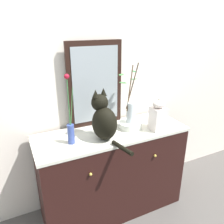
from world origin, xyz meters
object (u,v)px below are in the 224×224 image
(bowl_porcelain, at_px, (130,125))
(vase_glass_clear, at_px, (131,109))
(sideboard, at_px, (112,172))
(cat_sitting, at_px, (104,120))
(mirror_leaning, at_px, (95,85))
(jar_lidded_porcelain, at_px, (158,116))
(vase_slim_green, at_px, (71,127))

(bowl_porcelain, xyz_separation_m, vase_glass_clear, (0.00, 0.00, 0.15))
(sideboard, relative_size, cat_sitting, 2.93)
(sideboard, relative_size, mirror_leaning, 1.79)
(bowl_porcelain, distance_m, jar_lidded_porcelain, 0.25)
(vase_slim_green, xyz_separation_m, bowl_porcelain, (0.54, 0.04, -0.11))
(sideboard, height_order, jar_lidded_porcelain, jar_lidded_porcelain)
(cat_sitting, distance_m, vase_glass_clear, 0.29)
(sideboard, distance_m, cat_sitting, 0.58)
(cat_sitting, xyz_separation_m, vase_slim_green, (-0.26, 0.03, -0.03))
(sideboard, relative_size, jar_lidded_porcelain, 4.52)
(jar_lidded_porcelain, bearing_deg, mirror_leaning, 142.08)
(cat_sitting, relative_size, bowl_porcelain, 2.27)
(sideboard, xyz_separation_m, bowl_porcelain, (0.18, 0.00, 0.43))
(cat_sitting, relative_size, vase_glass_clear, 0.86)
(mirror_leaning, height_order, vase_slim_green, mirror_leaning)
(mirror_leaning, bearing_deg, vase_slim_green, -140.52)
(mirror_leaning, relative_size, vase_glass_clear, 1.42)
(vase_glass_clear, bearing_deg, vase_slim_green, -175.07)
(mirror_leaning, distance_m, jar_lidded_porcelain, 0.59)
(vase_slim_green, bearing_deg, bowl_porcelain, 4.51)
(cat_sitting, xyz_separation_m, bowl_porcelain, (0.28, 0.08, -0.14))
(cat_sitting, height_order, vase_slim_green, vase_slim_green)
(cat_sitting, bearing_deg, jar_lidded_porcelain, -6.02)
(vase_slim_green, bearing_deg, jar_lidded_porcelain, -6.61)
(mirror_leaning, height_order, jar_lidded_porcelain, mirror_leaning)
(sideboard, relative_size, vase_glass_clear, 2.53)
(cat_sitting, distance_m, vase_slim_green, 0.26)
(cat_sitting, height_order, jar_lidded_porcelain, cat_sitting)
(sideboard, height_order, mirror_leaning, mirror_leaning)
(vase_glass_clear, bearing_deg, cat_sitting, -163.99)
(mirror_leaning, height_order, bowl_porcelain, mirror_leaning)
(bowl_porcelain, bearing_deg, jar_lidded_porcelain, -33.40)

